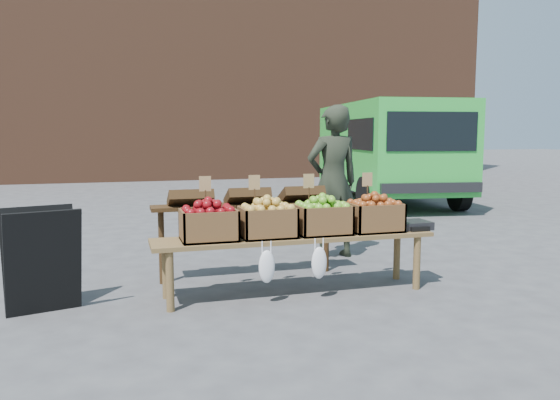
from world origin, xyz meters
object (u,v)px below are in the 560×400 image
object	(u,v)px
chalkboard_sign	(42,260)
crate_golden_apples	(209,225)
crate_russet_pears	(267,222)
weighing_scale	(412,225)
back_table	(248,229)
display_bench	(295,265)
crate_green_apples	(374,217)
delivery_van	(388,154)
crate_red_apples	(322,219)
vendor	(333,182)

from	to	relation	value
chalkboard_sign	crate_golden_apples	xyz separation A→B (m)	(1.42, -0.10, 0.25)
crate_russet_pears	weighing_scale	bearing A→B (deg)	0.00
back_table	display_bench	bearing A→B (deg)	-67.73
display_bench	crate_green_apples	bearing A→B (deg)	0.00
crate_russet_pears	back_table	bearing A→B (deg)	91.58
back_table	crate_golden_apples	distance (m)	0.91
display_bench	crate_russet_pears	world-z (taller)	crate_russet_pears
chalkboard_sign	weighing_scale	world-z (taller)	chalkboard_sign
back_table	weighing_scale	bearing A→B (deg)	-24.99
delivery_van	chalkboard_sign	size ratio (longest dim) A/B	5.29
crate_red_apples	crate_russet_pears	bearing A→B (deg)	180.00
vendor	display_bench	world-z (taller)	vendor
vendor	crate_red_apples	world-z (taller)	vendor
display_bench	back_table	bearing A→B (deg)	112.27
crate_russet_pears	chalkboard_sign	bearing A→B (deg)	177.02
chalkboard_sign	crate_green_apples	world-z (taller)	chalkboard_sign
display_bench	crate_red_apples	bearing A→B (deg)	0.00
back_table	weighing_scale	xyz separation A→B (m)	(1.54, -0.72, 0.09)
vendor	crate_green_apples	xyz separation A→B (m)	(-0.11, -1.36, -0.23)
display_bench	crate_green_apples	xyz separation A→B (m)	(0.82, 0.00, 0.42)
crate_russet_pears	crate_green_apples	bearing A→B (deg)	0.00
crate_red_apples	weighing_scale	bearing A→B (deg)	0.00
delivery_van	vendor	bearing A→B (deg)	-116.59
crate_russet_pears	crate_green_apples	world-z (taller)	same
weighing_scale	vendor	bearing A→B (deg)	102.89
back_table	crate_russet_pears	bearing A→B (deg)	-88.42
crate_golden_apples	vendor	bearing A→B (deg)	37.63
display_bench	weighing_scale	bearing A→B (deg)	0.00
crate_russet_pears	weighing_scale	xyz separation A→B (m)	(1.52, 0.00, -0.10)
vendor	crate_golden_apples	distance (m)	2.24
chalkboard_sign	crate_russet_pears	size ratio (longest dim) A/B	1.84
weighing_scale	chalkboard_sign	bearing A→B (deg)	178.32
vendor	crate_red_apples	distance (m)	1.53
back_table	crate_red_apples	world-z (taller)	back_table
delivery_van	weighing_scale	xyz separation A→B (m)	(-2.92, -6.09, -0.48)
crate_red_apples	crate_golden_apples	bearing A→B (deg)	180.00
display_bench	crate_golden_apples	world-z (taller)	crate_golden_apples
display_bench	weighing_scale	world-z (taller)	weighing_scale
chalkboard_sign	crate_red_apples	distance (m)	2.54
crate_red_apples	crate_green_apples	bearing A→B (deg)	0.00
vendor	crate_russet_pears	distance (m)	1.84
chalkboard_sign	crate_golden_apples	distance (m)	1.45
vendor	weighing_scale	size ratio (longest dim) A/B	5.53
vendor	crate_red_apples	bearing A→B (deg)	58.62
vendor	crate_green_apples	world-z (taller)	vendor
display_bench	crate_red_apples	size ratio (longest dim) A/B	5.40
delivery_van	display_bench	xyz separation A→B (m)	(-4.17, -6.09, -0.80)
crate_russet_pears	vendor	bearing A→B (deg)	48.25
chalkboard_sign	back_table	distance (m)	2.05
back_table	crate_red_apples	distance (m)	0.94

